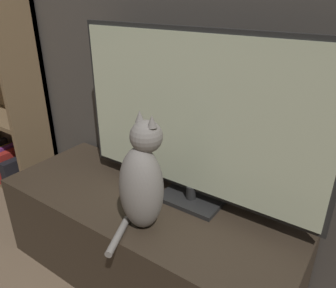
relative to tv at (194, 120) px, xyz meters
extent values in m
cube|color=#33281E|center=(-0.18, -0.11, -0.61)|extent=(1.40, 0.55, 0.44)
cube|color=black|center=(0.00, 0.00, -0.38)|extent=(0.27, 0.16, 0.02)
cylinder|color=black|center=(0.00, 0.00, -0.34)|extent=(0.04, 0.04, 0.06)
cube|color=black|center=(0.00, 0.00, 0.01)|extent=(1.11, 0.02, 0.68)
cube|color=beige|center=(0.00, -0.01, 0.01)|extent=(1.07, 0.01, 0.64)
ellipsoid|color=gray|center=(-0.08, -0.25, -0.22)|extent=(0.21, 0.20, 0.35)
ellipsoid|color=black|center=(-0.06, -0.19, -0.23)|extent=(0.11, 0.07, 0.19)
sphere|color=gray|center=(-0.07, -0.22, -0.01)|extent=(0.15, 0.15, 0.12)
cone|color=gray|center=(-0.10, -0.21, 0.06)|extent=(0.04, 0.04, 0.04)
cone|color=gray|center=(-0.04, -0.23, 0.06)|extent=(0.04, 0.04, 0.04)
cylinder|color=gray|center=(-0.10, -0.37, -0.37)|extent=(0.10, 0.20, 0.03)
cube|color=brown|center=(-1.19, 0.03, -0.07)|extent=(0.03, 0.28, 1.51)
cube|color=brown|center=(-1.54, 0.15, -0.07)|extent=(0.73, 0.03, 1.51)
cube|color=brown|center=(-1.54, 0.03, -0.81)|extent=(0.67, 0.25, 0.03)
cube|color=brown|center=(-1.54, 0.03, -0.32)|extent=(0.67, 0.25, 0.03)
cube|color=#B79323|center=(-1.66, 0.01, -0.69)|extent=(0.04, 0.21, 0.21)
cube|color=#6B2D75|center=(-1.61, 0.02, -0.68)|extent=(0.04, 0.23, 0.23)
cube|color=maroon|center=(-1.55, 0.00, -0.69)|extent=(0.06, 0.18, 0.22)
cube|color=black|center=(-1.46, 0.01, -0.71)|extent=(0.07, 0.20, 0.18)
camera|label=1|loc=(0.61, -1.06, 0.47)|focal=35.00mm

